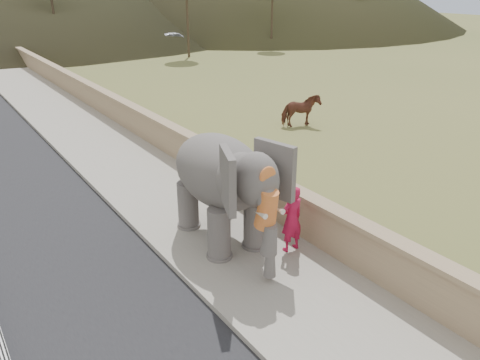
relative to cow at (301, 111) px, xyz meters
name	(u,v)px	position (x,y,z in m)	size (l,w,h in m)	color
ground	(337,332)	(-7.84, -9.84, -0.67)	(160.00, 160.00, 0.00)	olive
walkway	(121,161)	(-7.84, 0.16, -0.59)	(3.00, 120.00, 0.15)	#9E9687
parapet	(164,139)	(-6.19, 0.16, -0.12)	(0.30, 120.00, 1.10)	tan
cow	(301,111)	(0.00, 0.00, 0.00)	(0.72, 1.58, 1.33)	brown
distant_car	(174,39)	(7.25, 25.35, 0.05)	(1.70, 4.23, 1.44)	silver
bus_white	(277,24)	(19.13, 25.27, 0.88)	(2.50, 11.00, 3.10)	white
bus_orange	(322,22)	(23.91, 23.65, 0.88)	(2.50, 11.00, 3.10)	orange
elephant_and_man	(221,186)	(-7.82, -6.07, 0.76)	(2.26, 3.67, 2.57)	slate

